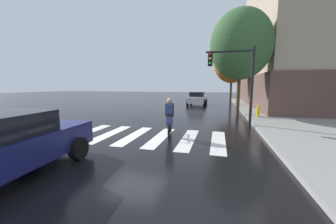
{
  "coord_description": "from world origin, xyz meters",
  "views": [
    {
      "loc": [
        3.61,
        -7.76,
        2.22
      ],
      "look_at": [
        1.34,
        0.9,
        1.0
      ],
      "focal_mm": 20.63,
      "sensor_mm": 36.0,
      "label": 1
    }
  ],
  "objects_px": {
    "cyclist": "(170,117)",
    "street_tree_mid": "(232,63)",
    "traffic_light_near": "(236,73)",
    "street_tree_near": "(241,45)",
    "fire_hydrant": "(258,111)",
    "sedan_mid": "(197,98)"
  },
  "relations": [
    {
      "from": "fire_hydrant",
      "to": "cyclist",
      "type": "bearing_deg",
      "value": -129.27
    },
    {
      "from": "fire_hydrant",
      "to": "street_tree_near",
      "type": "xyz_separation_m",
      "value": [
        -1.21,
        0.93,
        4.5
      ]
    },
    {
      "from": "cyclist",
      "to": "fire_hydrant",
      "type": "height_order",
      "value": "cyclist"
    },
    {
      "from": "street_tree_near",
      "to": "street_tree_mid",
      "type": "relative_size",
      "value": 1.04
    },
    {
      "from": "sedan_mid",
      "to": "traffic_light_near",
      "type": "relative_size",
      "value": 1.04
    },
    {
      "from": "traffic_light_near",
      "to": "fire_hydrant",
      "type": "bearing_deg",
      "value": 58.82
    },
    {
      "from": "traffic_light_near",
      "to": "street_tree_mid",
      "type": "bearing_deg",
      "value": 87.64
    },
    {
      "from": "sedan_mid",
      "to": "cyclist",
      "type": "distance_m",
      "value": 14.39
    },
    {
      "from": "sedan_mid",
      "to": "street_tree_mid",
      "type": "bearing_deg",
      "value": 15.91
    },
    {
      "from": "cyclist",
      "to": "sedan_mid",
      "type": "bearing_deg",
      "value": 91.25
    },
    {
      "from": "sedan_mid",
      "to": "street_tree_mid",
      "type": "distance_m",
      "value": 5.59
    },
    {
      "from": "traffic_light_near",
      "to": "street_tree_near",
      "type": "relative_size",
      "value": 0.56
    },
    {
      "from": "sedan_mid",
      "to": "cyclist",
      "type": "bearing_deg",
      "value": -88.75
    },
    {
      "from": "traffic_light_near",
      "to": "fire_hydrant",
      "type": "distance_m",
      "value": 4.09
    },
    {
      "from": "traffic_light_near",
      "to": "street_tree_near",
      "type": "xyz_separation_m",
      "value": [
        0.53,
        3.8,
        2.17
      ]
    },
    {
      "from": "cyclist",
      "to": "street_tree_mid",
      "type": "relative_size",
      "value": 0.24
    },
    {
      "from": "sedan_mid",
      "to": "cyclist",
      "type": "xyz_separation_m",
      "value": [
        0.31,
        -14.38,
        0.06
      ]
    },
    {
      "from": "sedan_mid",
      "to": "cyclist",
      "type": "relative_size",
      "value": 2.59
    },
    {
      "from": "street_tree_mid",
      "to": "street_tree_near",
      "type": "bearing_deg",
      "value": -89.92
    },
    {
      "from": "street_tree_mid",
      "to": "sedan_mid",
      "type": "bearing_deg",
      "value": -164.09
    },
    {
      "from": "traffic_light_near",
      "to": "street_tree_near",
      "type": "distance_m",
      "value": 4.41
    },
    {
      "from": "traffic_light_near",
      "to": "street_tree_mid",
      "type": "distance_m",
      "value": 12.82
    }
  ]
}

